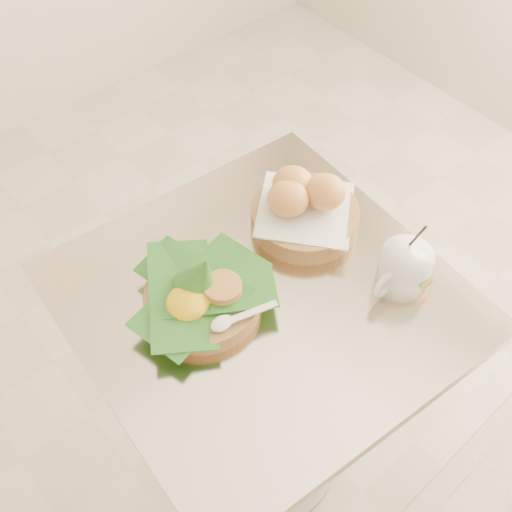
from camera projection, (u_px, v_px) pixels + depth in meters
floor at (245, 481)px, 1.77m from camera, size 3.60×3.60×0.00m
cafe_table at (261, 354)px, 1.42m from camera, size 0.74×0.74×0.75m
rice_basket at (202, 294)px, 1.20m from camera, size 0.28×0.28×0.14m
bread_basket at (304, 207)px, 1.33m from camera, size 0.27×0.27×0.12m
coffee_mug at (403, 269)px, 1.23m from camera, size 0.14×0.10×0.17m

